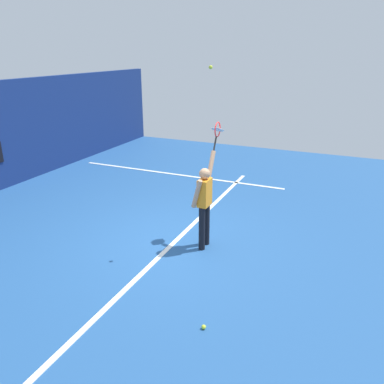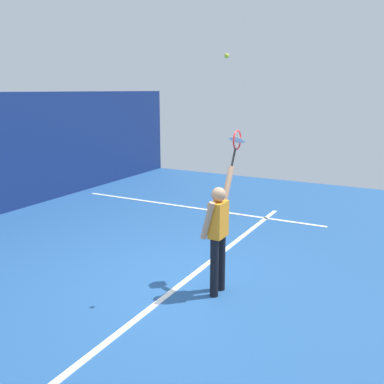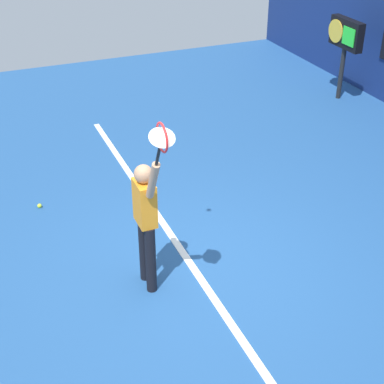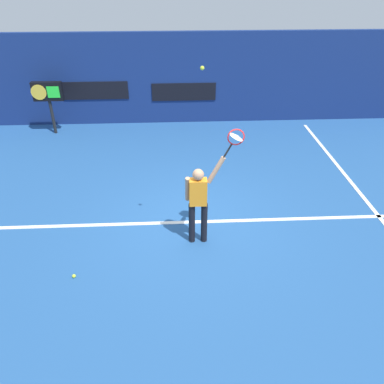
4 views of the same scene
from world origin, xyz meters
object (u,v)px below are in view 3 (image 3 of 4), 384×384
(tennis_racket, at_px, (161,140))
(spare_ball, at_px, (40,206))
(tennis_player, at_px, (146,217))
(scoreboard_clock, at_px, (346,37))

(tennis_racket, height_order, spare_ball, tennis_racket)
(tennis_player, distance_m, tennis_racket, 1.43)
(tennis_player, height_order, scoreboard_clock, tennis_player)
(tennis_player, relative_size, tennis_racket, 3.16)
(spare_ball, bearing_deg, scoreboard_clock, 106.78)
(tennis_player, xyz_separation_m, spare_ball, (-2.36, -0.96, -0.98))
(scoreboard_clock, relative_size, spare_ball, 25.30)
(scoreboard_clock, bearing_deg, spare_ball, -73.22)
(scoreboard_clock, height_order, spare_ball, scoreboard_clock)
(tennis_player, distance_m, spare_ball, 2.73)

